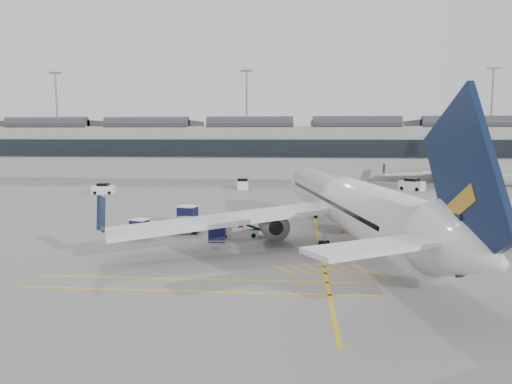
# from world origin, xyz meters

# --- Properties ---
(ground) EXTENTS (220.00, 220.00, 0.00)m
(ground) POSITION_xyz_m (0.00, 0.00, 0.00)
(ground) COLOR gray
(ground) RESTS_ON ground
(terminal) EXTENTS (200.00, 20.45, 12.40)m
(terminal) POSITION_xyz_m (0.00, 71.93, 6.14)
(terminal) COLOR #9E9E99
(terminal) RESTS_ON ground
(light_masts) EXTENTS (113.00, 0.60, 25.45)m
(light_masts) POSITION_xyz_m (-1.67, 86.00, 14.49)
(light_masts) COLOR slate
(light_masts) RESTS_ON ground
(apron_markings) EXTENTS (0.25, 60.00, 0.01)m
(apron_markings) POSITION_xyz_m (10.00, 10.00, 0.01)
(apron_markings) COLOR gold
(apron_markings) RESTS_ON ground
(airliner_main) EXTENTS (40.31, 44.42, 11.91)m
(airliner_main) POSITION_xyz_m (12.64, 1.07, 3.50)
(airliner_main) COLOR silver
(airliner_main) RESTS_ON ground
(airliner_far) EXTENTS (27.67, 30.59, 8.61)m
(airliner_far) POSITION_xyz_m (39.49, 56.33, 2.53)
(airliner_far) COLOR silver
(airliner_far) RESTS_ON ground
(belt_loader) EXTENTS (4.51, 2.47, 1.78)m
(belt_loader) POSITION_xyz_m (2.51, 3.58, 0.52)
(belt_loader) COLOR silver
(belt_loader) RESTS_ON ground
(baggage_cart_a) EXTENTS (1.81, 1.64, 1.58)m
(baggage_cart_a) POSITION_xyz_m (0.49, 6.25, 0.85)
(baggage_cart_a) COLOR gray
(baggage_cart_a) RESTS_ON ground
(baggage_cart_b) EXTENTS (1.65, 1.39, 1.66)m
(baggage_cart_b) POSITION_xyz_m (1.03, 1.49, 0.89)
(baggage_cart_b) COLOR gray
(baggage_cart_b) RESTS_ON ground
(baggage_cart_c) EXTENTS (2.23, 1.96, 2.05)m
(baggage_cart_c) POSITION_xyz_m (-3.29, 9.05, 1.10)
(baggage_cart_c) COLOR gray
(baggage_cart_c) RESTS_ON ground
(baggage_cart_d) EXTENTS (1.90, 1.73, 1.64)m
(baggage_cart_d) POSITION_xyz_m (-6.47, 3.05, 0.88)
(baggage_cart_d) COLOR gray
(baggage_cart_d) RESTS_ON ground
(ramp_agent_a) EXTENTS (0.68, 0.55, 1.60)m
(ramp_agent_a) POSITION_xyz_m (5.04, 7.26, 0.80)
(ramp_agent_a) COLOR #FD400D
(ramp_agent_a) RESTS_ON ground
(ramp_agent_b) EXTENTS (1.22, 1.19, 1.97)m
(ramp_agent_b) POSITION_xyz_m (2.44, 6.14, 0.99)
(ramp_agent_b) COLOR #FF430D
(ramp_agent_b) RESTS_ON ground
(pushback_tug) EXTENTS (2.91, 1.98, 1.54)m
(pushback_tug) POSITION_xyz_m (-2.71, 5.04, 0.68)
(pushback_tug) COLOR #595A4C
(pushback_tug) RESTS_ON ground
(safety_cone_nose) EXTENTS (0.32, 0.32, 0.44)m
(safety_cone_nose) POSITION_xyz_m (11.92, 23.34, 0.22)
(safety_cone_nose) COLOR #F24C0A
(safety_cone_nose) RESTS_ON ground
(safety_cone_engine) EXTENTS (0.32, 0.32, 0.45)m
(safety_cone_engine) POSITION_xyz_m (12.38, 6.36, 0.22)
(safety_cone_engine) COLOR #F24C0A
(safety_cone_engine) RESTS_ON ground
(service_van_left) EXTENTS (3.53, 2.07, 1.72)m
(service_van_left) POSITION_xyz_m (-22.48, 34.52, 0.77)
(service_van_left) COLOR silver
(service_van_left) RESTS_ON ground
(service_van_mid) EXTENTS (2.39, 3.94, 1.90)m
(service_van_mid) POSITION_xyz_m (-1.39, 43.19, 0.85)
(service_van_mid) COLOR silver
(service_van_mid) RESTS_ON ground
(service_van_right) EXTENTS (4.43, 3.99, 2.07)m
(service_van_right) POSITION_xyz_m (27.17, 43.89, 0.92)
(service_van_right) COLOR silver
(service_van_right) RESTS_ON ground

